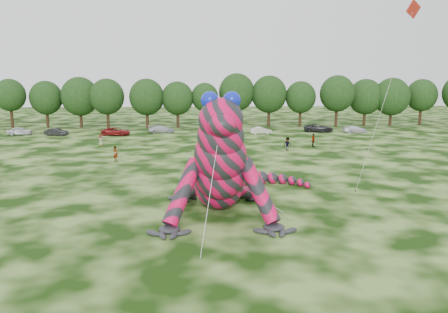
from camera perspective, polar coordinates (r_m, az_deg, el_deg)
ground at (r=29.71m, az=-2.99°, el=-8.65°), size 240.00×240.00×0.00m
inflatable_gecko at (r=32.47m, az=-0.77°, el=1.01°), size 14.87×17.65×8.81m
flying_kite at (r=34.73m, az=22.97°, el=15.61°), size 2.42×5.24×15.31m
tree_3 at (r=92.47m, az=-26.10°, el=6.19°), size 5.81×5.23×9.44m
tree_4 at (r=91.86m, az=-22.18°, el=6.33°), size 6.22×5.60×9.06m
tree_5 at (r=89.69m, az=-18.28°, el=6.73°), size 7.16×6.44×9.80m
tree_6 at (r=86.72m, az=-15.00°, el=6.69°), size 6.52×5.86×9.49m
tree_7 at (r=85.64m, az=-10.04°, el=6.84°), size 6.68×6.01×9.48m
tree_8 at (r=85.35m, az=-6.08°, el=6.74°), size 6.14×5.53×8.94m
tree_9 at (r=85.63m, az=-2.51°, el=6.71°), size 5.27×4.74×8.68m
tree_10 at (r=87.12m, az=1.67°, el=7.38°), size 7.09×6.38×10.50m
tree_11 at (r=87.53m, az=5.90°, el=7.20°), size 7.01×6.31×10.07m
tree_12 at (r=88.32m, az=9.96°, el=6.77°), size 5.99×5.39×8.97m
tree_13 at (r=89.59m, az=14.53°, el=7.02°), size 6.83×6.15×10.13m
tree_14 at (r=93.21m, az=17.95°, el=6.74°), size 6.82×6.14×9.40m
tree_15 at (r=94.26m, az=21.03°, el=6.66°), size 7.17×6.45×9.63m
tree_16 at (r=98.74m, az=24.36°, el=6.49°), size 6.26×5.63×9.37m
car_0 at (r=82.10m, az=-25.12°, el=3.04°), size 4.12×1.91×1.37m
car_1 at (r=78.71m, az=-21.05°, el=3.01°), size 3.94×1.84×1.25m
car_2 at (r=76.07m, az=-13.92°, el=3.20°), size 5.05×2.82×1.33m
car_3 at (r=78.14m, az=-8.20°, el=3.57°), size 4.82×2.56×1.33m
car_4 at (r=75.57m, az=-0.20°, el=3.51°), size 4.61×2.53×1.49m
car_5 at (r=75.85m, az=4.84°, el=3.41°), size 3.91×1.75×1.25m
car_6 at (r=80.39m, az=12.25°, el=3.67°), size 5.50×3.11×1.45m
car_7 at (r=80.75m, az=16.72°, el=3.43°), size 4.35×1.80×1.26m
spectator_2 at (r=59.00m, az=8.30°, el=1.64°), size 1.31×1.22×1.77m
spectator_3 at (r=62.64m, az=11.58°, el=2.09°), size 0.87×1.20×1.89m
spectator_0 at (r=52.07m, az=-13.98°, el=0.34°), size 0.80×0.78×1.85m
spectator_4 at (r=64.97m, az=-15.77°, el=2.06°), size 0.87×0.92×1.58m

